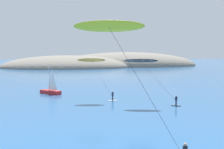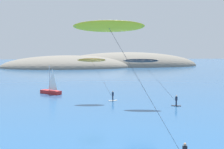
{
  "view_description": "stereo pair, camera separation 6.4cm",
  "coord_description": "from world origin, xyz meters",
  "px_view_note": "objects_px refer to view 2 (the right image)",
  "views": [
    {
      "loc": [
        3.3,
        -11.26,
        8.53
      ],
      "look_at": [
        7.74,
        22.02,
        5.76
      ],
      "focal_mm": 45.0,
      "sensor_mm": 36.0,
      "label": 1
    },
    {
      "loc": [
        3.36,
        -11.26,
        8.53
      ],
      "look_at": [
        7.74,
        22.02,
        5.76
      ],
      "focal_mm": 45.0,
      "sensor_mm": 36.0,
      "label": 2
    }
  ],
  "objects_px": {
    "kitesurfer_black": "(144,64)",
    "kitesurfer_yellow": "(115,37)",
    "sailboat_near": "(50,90)",
    "kitesurfer_orange": "(93,63)"
  },
  "relations": [
    {
      "from": "sailboat_near",
      "to": "kitesurfer_black",
      "type": "height_order",
      "value": "kitesurfer_black"
    },
    {
      "from": "kitesurfer_black",
      "to": "kitesurfer_orange",
      "type": "xyz_separation_m",
      "value": [
        -7.52,
        5.16,
        -0.06
      ]
    },
    {
      "from": "kitesurfer_black",
      "to": "kitesurfer_yellow",
      "type": "height_order",
      "value": "kitesurfer_yellow"
    },
    {
      "from": "sailboat_near",
      "to": "kitesurfer_black",
      "type": "relative_size",
      "value": 0.63
    },
    {
      "from": "sailboat_near",
      "to": "kitesurfer_yellow",
      "type": "distance_m",
      "value": 38.72
    },
    {
      "from": "kitesurfer_black",
      "to": "kitesurfer_yellow",
      "type": "bearing_deg",
      "value": -109.14
    },
    {
      "from": "sailboat_near",
      "to": "kitesurfer_black",
      "type": "distance_m",
      "value": 22.36
    },
    {
      "from": "sailboat_near",
      "to": "kitesurfer_orange",
      "type": "bearing_deg",
      "value": -49.06
    },
    {
      "from": "sailboat_near",
      "to": "kitesurfer_black",
      "type": "xyz_separation_m",
      "value": [
        15.78,
        -14.7,
        5.93
      ]
    },
    {
      "from": "kitesurfer_orange",
      "to": "kitesurfer_yellow",
      "type": "bearing_deg",
      "value": -90.33
    }
  ]
}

